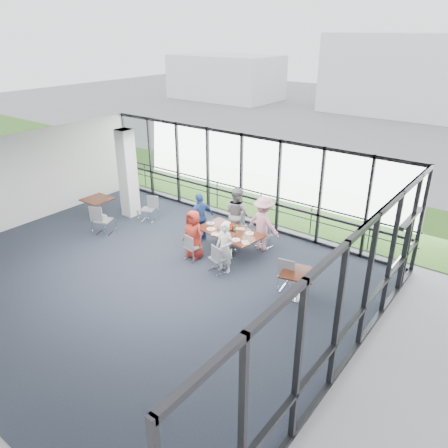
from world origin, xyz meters
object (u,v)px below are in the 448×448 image
Objects in this scene: diner_end at (200,217)px; chair_main_end at (196,227)px; diner_far_right at (263,224)px; main_table at (230,235)px; side_table_left at (98,201)px; diner_near_right at (225,247)px; diner_near_left at (194,234)px; chair_spare_la at (103,220)px; structural_column at (128,174)px; chair_main_fl at (240,225)px; chair_spare_lb at (148,209)px; chair_main_fr at (264,235)px; side_table_right at (298,276)px; chair_spare_r at (291,274)px; chair_main_nr at (218,258)px; diner_far_left at (237,214)px; chair_main_nl at (193,247)px.

chair_main_end is (-0.16, -0.07, -0.38)m from diner_end.
main_table is at bearing 58.41° from diner_far_right.
main_table is at bearing 7.25° from side_table_left.
main_table is at bearing 114.72° from diner_near_right.
diner_near_left is 1.74× the size of chair_main_end.
chair_spare_la is (-4.21, -1.46, -0.13)m from main_table.
chair_main_end is at bearing -2.20° from structural_column.
chair_spare_lb reaches higher than chair_main_fl.
chair_main_fl is at bearing 151.23° from chair_main_end.
side_table_left is 1.13× the size of chair_main_fr.
diner_end is at bearing 129.28° from chair_main_end.
side_table_right is 0.38m from chair_spare_r.
diner_near_right is at bearing -17.00° from chair_spare_la.
chair_main_nr is at bearing -128.37° from diner_near_right.
diner_end is at bearing 160.21° from chair_main_nr.
chair_spare_lb is (-3.81, 0.20, -0.18)m from main_table.
side_table_left is 5.91m from chair_main_nr.
chair_main_fr is at bearing 8.22° from structural_column.
structural_column is at bearing 31.98° from chair_main_fl.
chair_main_fl is 0.93× the size of chair_main_end.
diner_far_left reaches higher than diner_end.
diner_far_right is at bearing -174.91° from chair_main_fl.
diner_far_right reaches higher than diner_near_right.
structural_column is 3.28× the size of chair_spare_r.
diner_near_right is at bearing 92.13° from diner_far_right.
side_table_left is 1.08× the size of chair_main_end.
diner_near_left is 1.86× the size of chair_main_fl.
chair_spare_lb reaches higher than chair_main_end.
side_table_left is 0.62× the size of diner_near_left.
structural_column reaches higher than chair_spare_lb.
chair_main_nl is at bearing 52.90° from chair_main_end.
diner_near_left is at bearing 46.88° from diner_end.
chair_spare_r is at bearing 165.57° from diner_far_left.
chair_spare_lb is at bearing 168.49° from chair_main_nl.
diner_near_left is 3.54m from chair_spare_la.
chair_main_fl is at bearing 138.11° from chair_spare_r.
main_table is 1.21× the size of diner_far_right.
chair_spare_r is at bearing 5.03° from diner_near_left.
diner_far_left is at bearing 82.21° from diner_near_left.
diner_near_right is (6.00, -0.26, 0.11)m from side_table_left.
main_table is 1.20m from chair_main_fr.
diner_far_right is (5.43, 0.61, -0.72)m from structural_column.
main_table is 4.46m from chair_spare_la.
diner_near_right reaches higher than chair_main_nl.
diner_near_right is 0.93× the size of diner_end.
chair_spare_lb is (-3.07, 1.03, -0.30)m from diner_near_left.
chair_main_nl reaches higher than side_table_right.
chair_spare_r is at bearing 2.51° from diner_near_right.
chair_main_fr is at bearing 101.33° from chair_main_nr.
diner_far_left is 2.25m from chair_main_nr.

